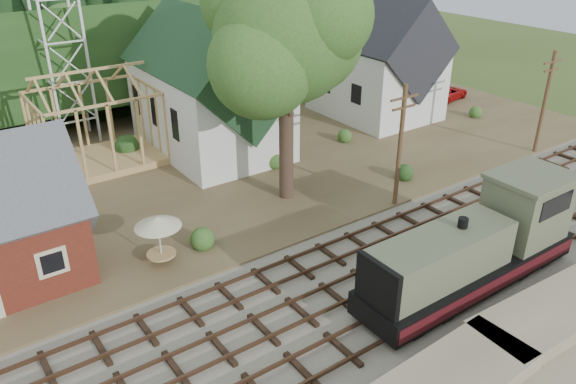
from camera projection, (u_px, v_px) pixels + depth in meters
ground at (368, 285)px, 28.19m from camera, size 140.00×140.00×0.00m
railroad_bed at (368, 284)px, 28.16m from camera, size 64.00×11.00×0.16m
village_flat at (202, 164)px, 41.27m from camera, size 64.00×26.00×0.30m
hillside at (96, 90)px, 58.86m from camera, size 70.00×28.96×12.74m
ridge at (54, 61)px, 70.54m from camera, size 80.00×20.00×12.00m
church at (211, 88)px, 41.27m from camera, size 8.40×15.17×13.00m
farmhouse at (376, 64)px, 49.16m from camera, size 8.40×10.80×10.60m
timber_frame at (97, 125)px, 39.70m from camera, size 8.20×6.20×6.99m
lattice_tower at (56, 15)px, 41.04m from camera, size 3.20×3.20×12.12m
big_tree at (288, 40)px, 32.09m from camera, size 10.90×8.40×14.70m
telegraph_pole_near at (400, 145)px, 33.70m from camera, size 2.20×0.28×8.00m
telegraph_pole_far at (545, 102)px, 41.43m from camera, size 2.20×0.28×8.00m
locomotive at (478, 248)px, 27.21m from camera, size 12.67×3.17×5.05m
car_blue at (22, 244)px, 29.98m from camera, size 1.50×3.62×1.23m
car_red at (448, 93)px, 54.78m from camera, size 5.03×2.91×1.32m
patio_set at (158, 224)px, 28.55m from camera, size 2.42×2.42×2.69m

